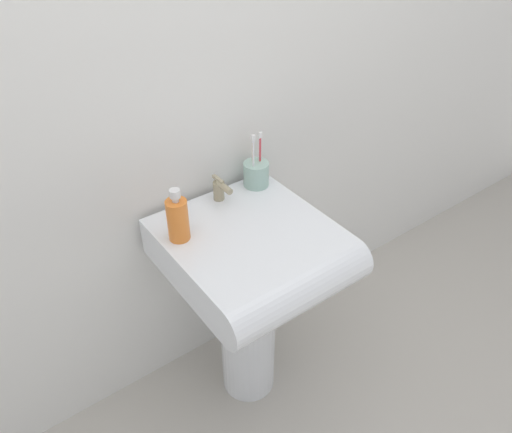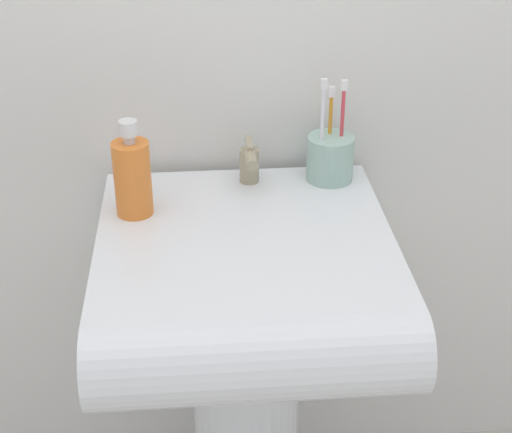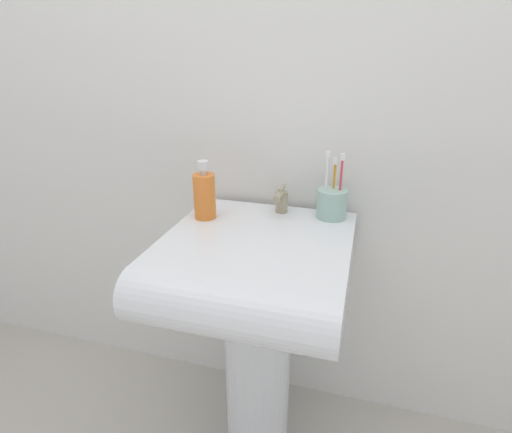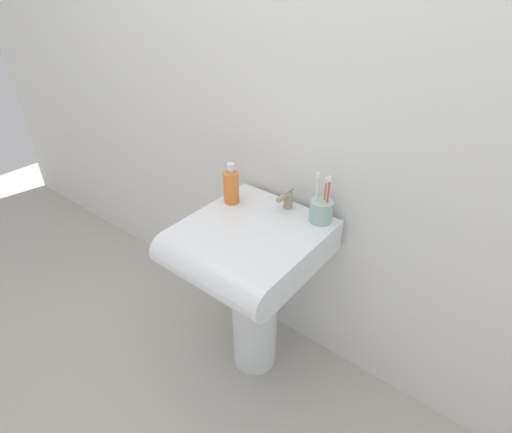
# 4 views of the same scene
# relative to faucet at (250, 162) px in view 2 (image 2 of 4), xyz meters

# --- Properties ---
(sink_pedestal) EXTENTS (0.20, 0.20, 0.64)m
(sink_pedestal) POSITION_rel_faucet_xyz_m (-0.02, -0.18, -0.50)
(sink_pedestal) COLOR white
(sink_pedestal) RESTS_ON ground
(sink_basin) EXTENTS (0.50, 0.56, 0.14)m
(sink_basin) POSITION_rel_faucet_xyz_m (-0.02, -0.24, -0.11)
(sink_basin) COLOR white
(sink_basin) RESTS_ON sink_pedestal
(faucet) EXTENTS (0.04, 0.10, 0.08)m
(faucet) POSITION_rel_faucet_xyz_m (0.00, 0.00, 0.00)
(faucet) COLOR tan
(faucet) RESTS_ON sink_basin
(toothbrush_cup) EXTENTS (0.09, 0.09, 0.21)m
(toothbrush_cup) POSITION_rel_faucet_xyz_m (0.15, 0.01, 0.00)
(toothbrush_cup) COLOR #99BFB2
(toothbrush_cup) RESTS_ON sink_basin
(soap_bottle) EXTENTS (0.07, 0.07, 0.18)m
(soap_bottle) POSITION_rel_faucet_xyz_m (-0.21, -0.10, 0.03)
(soap_bottle) COLOR orange
(soap_bottle) RESTS_ON sink_basin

